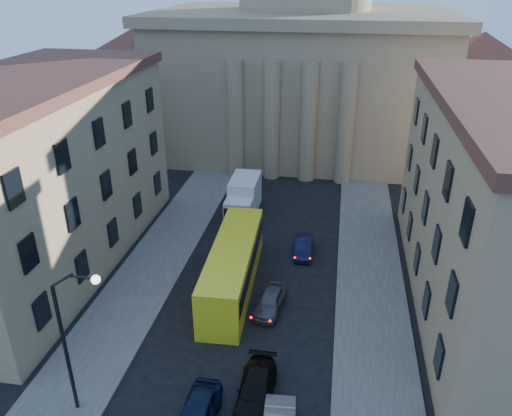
{
  "coord_description": "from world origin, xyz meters",
  "views": [
    {
      "loc": [
        5.35,
        -9.68,
        21.51
      ],
      "look_at": [
        0.78,
        16.73,
        8.61
      ],
      "focal_mm": 35.0,
      "sensor_mm": 36.0,
      "label": 1
    }
  ],
  "objects_px": {
    "street_lamp": "(72,332)",
    "box_truck": "(243,199)",
    "car_left_near": "(197,415)",
    "city_bus": "(233,265)"
  },
  "relations": [
    {
      "from": "street_lamp",
      "to": "box_truck",
      "type": "distance_m",
      "value": 25.15
    },
    {
      "from": "street_lamp",
      "to": "city_bus",
      "type": "xyz_separation_m",
      "value": [
        5.36,
        12.6,
        -3.38
      ]
    },
    {
      "from": "street_lamp",
      "to": "car_left_near",
      "type": "height_order",
      "value": "street_lamp"
    },
    {
      "from": "city_bus",
      "to": "street_lamp",
      "type": "bearing_deg",
      "value": -115.46
    },
    {
      "from": "street_lamp",
      "to": "box_truck",
      "type": "bearing_deg",
      "value": 81.29
    },
    {
      "from": "street_lamp",
      "to": "city_bus",
      "type": "distance_m",
      "value": 14.11
    },
    {
      "from": "car_left_near",
      "to": "street_lamp",
      "type": "bearing_deg",
      "value": -178.48
    },
    {
      "from": "street_lamp",
      "to": "car_left_near",
      "type": "relative_size",
      "value": 1.91
    },
    {
      "from": "car_left_near",
      "to": "box_truck",
      "type": "distance_m",
      "value": 24.7
    },
    {
      "from": "street_lamp",
      "to": "box_truck",
      "type": "relative_size",
      "value": 1.37
    }
  ]
}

